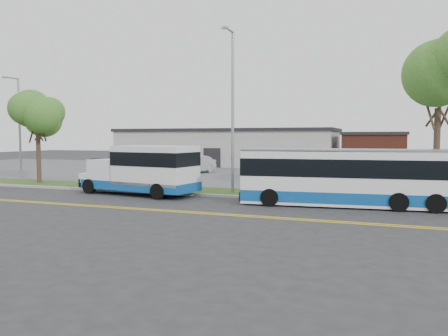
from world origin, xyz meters
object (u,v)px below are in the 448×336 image
at_px(tree_east, 439,81).
at_px(streetlight_far, 19,123).
at_px(tree_west, 37,113).
at_px(transit_bus, 345,177).
at_px(pedestrian, 118,174).
at_px(streetlight_near, 232,106).
at_px(shuttle_bus, 145,169).
at_px(parked_car_b, 179,167).
at_px(parked_car_a, 194,164).

bearing_deg(tree_east, streetlight_far, 175.40).
bearing_deg(streetlight_far, tree_west, -28.98).
height_order(tree_east, transit_bus, tree_east).
height_order(tree_west, pedestrian, tree_west).
bearing_deg(streetlight_near, shuttle_bus, -154.15).
xyz_separation_m(tree_east, transit_bus, (-4.31, -2.69, -4.79)).
xyz_separation_m(streetlight_near, pedestrian, (-8.04, 0.09, -4.25)).
height_order(streetlight_near, parked_car_b, streetlight_near).
distance_m(parked_car_a, parked_car_b, 1.70).
bearing_deg(streetlight_far, parked_car_b, 35.51).
height_order(shuttle_bus, transit_bus, shuttle_bus).
bearing_deg(tree_west, streetlight_far, 151.02).
height_order(transit_bus, pedestrian, transit_bus).
height_order(streetlight_near, transit_bus, streetlight_near).
xyz_separation_m(tree_west, parked_car_a, (7.24, 11.21, -4.22)).
xyz_separation_m(tree_east, shuttle_bus, (-15.62, -2.51, -4.66)).
distance_m(tree_east, parked_car_a, 22.59).
relative_size(streetlight_far, pedestrian, 4.55).
bearing_deg(pedestrian, tree_east, 152.41).
height_order(transit_bus, parked_car_a, transit_bus).
height_order(tree_west, streetlight_far, streetlight_far).
bearing_deg(tree_west, pedestrian, -3.11).
distance_m(shuttle_bus, pedestrian, 4.18).
height_order(transit_bus, parked_car_b, transit_bus).
bearing_deg(shuttle_bus, parked_car_b, 116.15).
distance_m(streetlight_far, transit_bus, 26.37).
relative_size(shuttle_bus, transit_bus, 0.76).
bearing_deg(tree_west, shuttle_bus, -14.63).
bearing_deg(parked_car_a, tree_east, -17.72).
height_order(pedestrian, parked_car_a, pedestrian).
xyz_separation_m(tree_west, pedestrian, (6.96, -0.38, -4.14)).
bearing_deg(tree_west, tree_east, -0.44).
distance_m(pedestrian, parked_car_b, 10.09).
height_order(parked_car_a, parked_car_b, parked_car_a).
distance_m(tree_east, tree_west, 26.02).
height_order(shuttle_bus, parked_car_a, shuttle_bus).
distance_m(tree_west, streetlight_near, 15.01).
xyz_separation_m(streetlight_far, parked_car_b, (10.48, 7.48, -3.74)).
relative_size(streetlight_near, parked_car_a, 1.96).
distance_m(streetlight_near, parked_car_a, 14.68).
height_order(shuttle_bus, pedestrian, shuttle_bus).
distance_m(streetlight_near, pedestrian, 9.10).
xyz_separation_m(transit_bus, parked_car_a, (-14.45, 14.10, -0.52)).
height_order(streetlight_far, parked_car_b, streetlight_far).
distance_m(streetlight_far, parked_car_b, 13.41).
relative_size(transit_bus, pedestrian, 5.85).
xyz_separation_m(tree_west, shuttle_bus, (10.38, -2.71, -3.58)).
xyz_separation_m(streetlight_far, shuttle_bus, (14.38, -4.93, -2.93)).
height_order(streetlight_near, streetlight_far, streetlight_near).
xyz_separation_m(tree_east, streetlight_far, (-30.00, 2.42, -1.73)).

